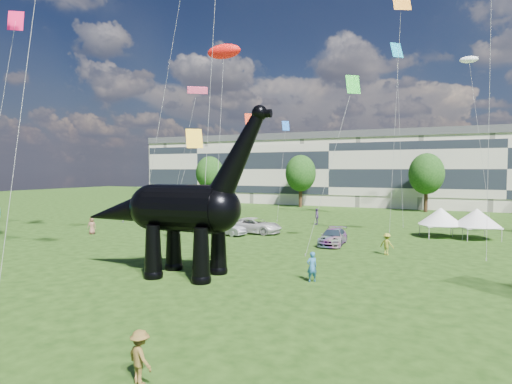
% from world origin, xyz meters
% --- Properties ---
extents(ground, '(220.00, 220.00, 0.00)m').
position_xyz_m(ground, '(0.00, 0.00, 0.00)').
color(ground, '#16330C').
rests_on(ground, ground).
extents(terrace_row, '(78.00, 11.00, 12.00)m').
position_xyz_m(terrace_row, '(-8.00, 62.00, 6.00)').
color(terrace_row, beige).
rests_on(terrace_row, ground).
extents(tree_far_left, '(5.20, 5.20, 9.44)m').
position_xyz_m(tree_far_left, '(-30.00, 53.00, 6.29)').
color(tree_far_left, '#382314').
rests_on(tree_far_left, ground).
extents(tree_mid_left, '(5.20, 5.20, 9.44)m').
position_xyz_m(tree_mid_left, '(-12.00, 53.00, 6.29)').
color(tree_mid_left, '#382314').
rests_on(tree_mid_left, ground).
extents(tree_mid_right, '(5.20, 5.20, 9.44)m').
position_xyz_m(tree_mid_right, '(8.00, 53.00, 6.29)').
color(tree_mid_right, '#382314').
rests_on(tree_mid_right, ground).
extents(dinosaur_sculpture, '(12.75, 3.75, 10.39)m').
position_xyz_m(dinosaur_sculpture, '(-3.41, 4.93, 3.92)').
color(dinosaur_sculpture, black).
rests_on(dinosaur_sculpture, ground).
extents(car_silver, '(1.67, 4.04, 1.37)m').
position_xyz_m(car_silver, '(-12.74, 21.96, 0.68)').
color(car_silver, silver).
rests_on(car_silver, ground).
extents(car_grey, '(4.23, 2.14, 1.33)m').
position_xyz_m(car_grey, '(-8.39, 20.16, 0.67)').
color(car_grey, gray).
rests_on(car_grey, ground).
extents(car_white, '(5.68, 2.78, 1.56)m').
position_xyz_m(car_white, '(-6.42, 22.38, 0.78)').
color(car_white, silver).
rests_on(car_white, ground).
extents(car_dark, '(2.26, 4.87, 1.38)m').
position_xyz_m(car_dark, '(2.48, 19.16, 0.69)').
color(car_dark, '#595960').
rests_on(car_dark, ground).
extents(gazebo_near, '(5.13, 5.13, 2.80)m').
position_xyz_m(gazebo_near, '(10.67, 27.52, 1.97)').
color(gazebo_near, white).
rests_on(gazebo_near, ground).
extents(gazebo_far, '(5.36, 5.36, 2.85)m').
position_xyz_m(gazebo_far, '(13.72, 27.58, 2.00)').
color(gazebo_far, silver).
rests_on(gazebo_far, ground).
extents(gazebo_left, '(3.92, 3.92, 2.62)m').
position_xyz_m(gazebo_left, '(-17.70, 23.40, 1.84)').
color(gazebo_left, white).
rests_on(gazebo_left, ground).
extents(visitors, '(44.61, 39.34, 1.89)m').
position_xyz_m(visitors, '(-1.05, 15.95, 0.85)').
color(visitors, black).
rests_on(visitors, ground).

